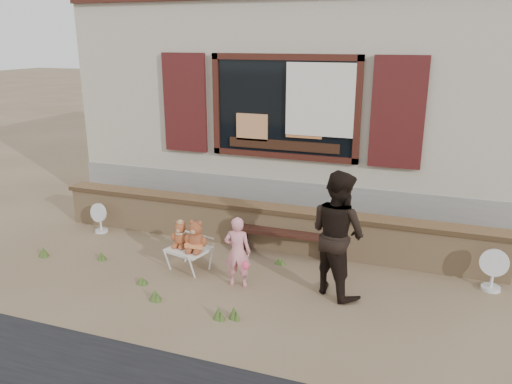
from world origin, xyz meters
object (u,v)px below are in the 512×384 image
at_px(bench, 285,237).
at_px(folding_chair, 189,250).
at_px(teddy_bear_right, 196,235).
at_px(adult, 338,233).
at_px(child, 238,252).
at_px(teddy_bear_left, 181,233).

xyz_separation_m(bench, folding_chair, (-1.11, -0.97, 0.02)).
bearing_deg(teddy_bear_right, adult, 16.39).
bearing_deg(child, teddy_bear_left, -23.56).
distance_m(bench, child, 1.23).
xyz_separation_m(bench, child, (-0.29, -1.18, 0.20)).
bearing_deg(teddy_bear_right, child, -0.49).
height_order(teddy_bear_left, teddy_bear_right, teddy_bear_right).
bearing_deg(bench, folding_chair, -142.06).
relative_size(folding_chair, adult, 0.39).
relative_size(teddy_bear_left, adult, 0.23).
height_order(folding_chair, adult, adult).
relative_size(bench, adult, 0.94).
xyz_separation_m(bench, teddy_bear_left, (-1.24, -0.93, 0.23)).
xyz_separation_m(teddy_bear_right, child, (0.68, -0.18, -0.07)).
distance_m(bench, folding_chair, 1.47).
bearing_deg(adult, teddy_bear_left, 35.06).
bearing_deg(folding_chair, bench, 55.07).
relative_size(folding_chair, child, 0.66).
bearing_deg(child, bench, -113.09).
xyz_separation_m(teddy_bear_right, adult, (1.92, 0.08, 0.26)).
distance_m(teddy_bear_right, adult, 1.94).
bearing_deg(teddy_bear_left, teddy_bear_right, -0.00).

